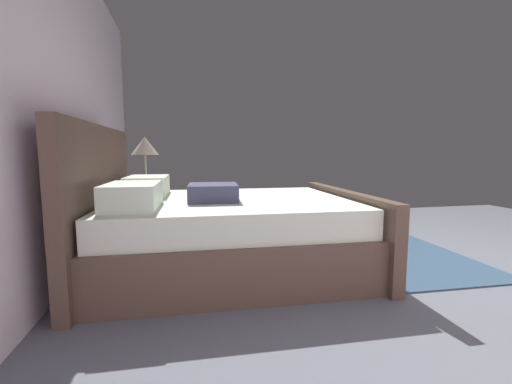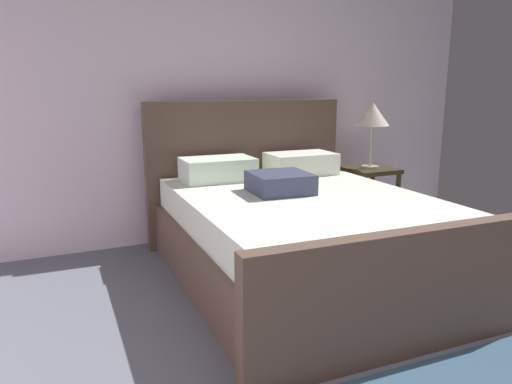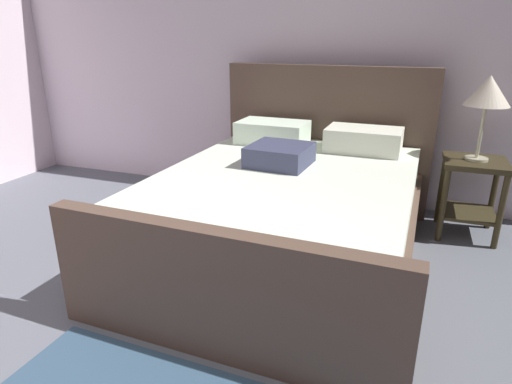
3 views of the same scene
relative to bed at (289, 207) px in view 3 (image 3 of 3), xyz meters
The scene contains 4 objects.
wall_back 1.69m from the bed, 107.09° to the left, with size 5.84×0.12×2.79m, color white.
bed is the anchor object (origin of this frame).
nightstand_right 1.43m from the bed, 32.57° to the left, with size 0.44×0.44×0.60m.
table_lamp_right 1.61m from the bed, 32.57° to the left, with size 0.31×0.31×0.61m.
Camera 3 is at (1.12, -0.52, 1.47)m, focal length 30.39 mm.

